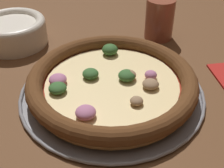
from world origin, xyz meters
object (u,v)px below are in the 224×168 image
(drinking_cup, at_px, (160,19))
(bowl_near, at_px, (13,30))
(pizza_tray, at_px, (112,92))
(pizza, at_px, (112,82))

(drinking_cup, bearing_deg, bowl_near, 73.25)
(pizza_tray, height_order, bowl_near, bowl_near)
(pizza, xyz_separation_m, bowl_near, (0.25, 0.13, 0.00))
(drinking_cup, bearing_deg, pizza_tray, 131.89)
(pizza, relative_size, bowl_near, 2.06)
(bowl_near, bearing_deg, drinking_cup, -106.75)
(pizza_tray, xyz_separation_m, drinking_cup, (0.15, -0.17, 0.04))
(pizza, bearing_deg, pizza_tray, -119.81)
(pizza, distance_m, bowl_near, 0.28)
(pizza, relative_size, drinking_cup, 3.19)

